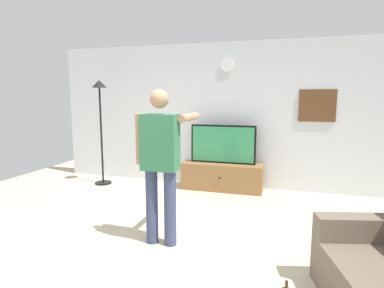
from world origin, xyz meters
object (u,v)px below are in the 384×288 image
Objects in this scene: tv_stand at (222,177)px; wall_clock at (227,65)px; television at (223,144)px; person_standing_nearer_lamp at (161,158)px; floor_lamp at (100,111)px; framed_picture at (317,106)px.

tv_stand is 5.96× the size of wall_clock.
television is 1.46m from wall_clock.
wall_clock is 0.14× the size of person_standing_nearer_lamp.
person_standing_nearer_lamp is at bearing -96.12° from tv_stand.
floor_lamp is at bearing -173.62° from tv_stand.
television is (-0.00, 0.05, 0.60)m from tv_stand.
framed_picture is 3.25m from person_standing_nearer_lamp.
floor_lamp reaches higher than framed_picture.
wall_clock is (-0.00, 0.24, 1.44)m from television.
framed_picture is at bearing 8.06° from floor_lamp.
framed_picture is (1.59, 0.30, 1.31)m from tv_stand.
wall_clock is at bearing 90.00° from tv_stand.
television is 1.96× the size of framed_picture.
person_standing_nearer_lamp is at bearing -95.44° from wall_clock.
television reaches higher than tv_stand.
tv_stand is 2.47m from person_standing_nearer_lamp.
television is at bearing 7.50° from floor_lamp.
person_standing_nearer_lamp is (-0.25, -2.33, 0.77)m from tv_stand.
floor_lamp is at bearing 135.24° from person_standing_nearer_lamp.
floor_lamp is at bearing -172.50° from television.
floor_lamp is (-2.34, -0.31, 0.60)m from television.
television is 0.67× the size of person_standing_nearer_lamp.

